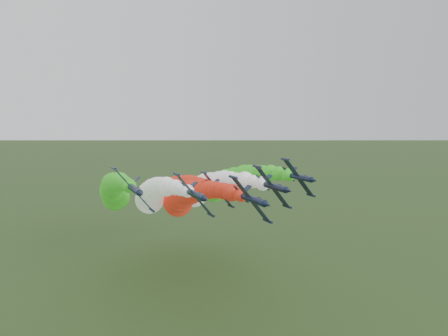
{
  "coord_description": "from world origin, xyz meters",
  "views": [
    {
      "loc": [
        -42.21,
        -78.27,
        49.15
      ],
      "look_at": [
        -7.9,
        -0.01,
        39.48
      ],
      "focal_mm": 35.0,
      "sensor_mm": 36.0,
      "label": 1
    }
  ],
  "objects": [
    {
      "name": "jet_outer_right",
      "position": [
        15.3,
        52.34,
        27.86
      ],
      "size": [
        16.72,
        78.88,
        22.29
      ],
      "rotation": [
        0.0,
        0.88,
        0.0
      ],
      "color": "black",
      "rests_on": "ground"
    },
    {
      "name": "jet_trail",
      "position": [
        0.7,
        62.05,
        24.97
      ],
      "size": [
        16.12,
        78.28,
        21.7
      ],
      "rotation": [
        0.0,
        0.88,
        0.0
      ],
      "color": "black",
      "rests_on": "ground"
    },
    {
      "name": "jet_outer_left",
      "position": [
        -20.76,
        51.76,
        27.79
      ],
      "size": [
        16.52,
        78.68,
        22.1
      ],
      "rotation": [
        0.0,
        0.88,
        0.0
      ],
      "color": "black",
      "rests_on": "ground"
    },
    {
      "name": "jet_inner_left",
      "position": [
        -9.96,
        49.4,
        26.36
      ],
      "size": [
        16.72,
        78.88,
        22.29
      ],
      "rotation": [
        0.0,
        0.88,
        0.0
      ],
      "color": "black",
      "rests_on": "ground"
    },
    {
      "name": "jet_inner_right",
      "position": [
        4.47,
        43.75,
        27.96
      ],
      "size": [
        16.09,
        78.25,
        21.66
      ],
      "rotation": [
        0.0,
        0.88,
        0.0
      ],
      "color": "black",
      "rests_on": "ground"
    },
    {
      "name": "jet_lead",
      "position": [
        -2.87,
        39.88,
        26.54
      ],
      "size": [
        16.64,
        78.8,
        22.22
      ],
      "rotation": [
        0.0,
        0.88,
        0.0
      ],
      "color": "black",
      "rests_on": "ground"
    }
  ]
}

